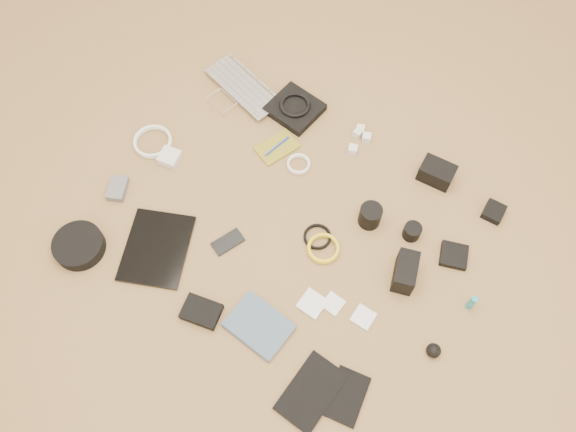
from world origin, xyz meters
The scene contains 33 objects.
laptop centered at (-0.46, 0.39, 0.01)m, with size 0.35×0.24×0.03m, color silver.
headphone_pouch centered at (-0.21, 0.46, 0.02)m, with size 0.19×0.18×0.03m, color black.
headphones centered at (-0.21, 0.46, 0.04)m, with size 0.12×0.12×0.02m, color black.
charger_a centered at (0.06, 0.50, 0.01)m, with size 0.03×0.03×0.03m, color silver.
charger_b centered at (0.06, 0.48, 0.01)m, with size 0.03×0.03×0.03m, color silver.
charger_c centered at (0.10, 0.48, 0.02)m, with size 0.03×0.03×0.03m, color silver.
charger_d centered at (0.08, 0.40, 0.02)m, with size 0.03×0.03×0.03m, color silver.
dslr_camera centered at (0.40, 0.46, 0.04)m, with size 0.12×0.09×0.07m, color black.
lens_pouch centered at (0.64, 0.43, 0.01)m, with size 0.07×0.08×0.03m, color black.
notebook_olive centered at (-0.18, 0.27, 0.00)m, with size 0.10×0.16×0.01m, color olive.
pen_blue centered at (-0.18, 0.27, 0.01)m, with size 0.01×0.01×0.12m, color #152CB2.
cable_white_a centered at (-0.06, 0.24, 0.01)m, with size 0.09×0.09×0.01m, color white.
lens_a centered at (0.27, 0.17, 0.04)m, with size 0.08×0.08×0.09m, color black.
lens_b centered at (0.43, 0.20, 0.03)m, with size 0.06×0.06×0.06m, color black.
card_reader centered at (0.59, 0.20, 0.01)m, with size 0.09×0.09×0.02m, color black.
power_brick centered at (-0.50, 0.01, 0.02)m, with size 0.07×0.07×0.03m, color silver.
cable_white_b centered at (-0.60, 0.04, 0.01)m, with size 0.15×0.15×0.01m, color white.
cable_black centered at (0.15, 0.02, 0.00)m, with size 0.10×0.10×0.01m, color black.
cable_yellow centered at (0.19, -0.01, 0.01)m, with size 0.11×0.11×0.01m, color yellow.
flash centered at (0.47, 0.04, 0.05)m, with size 0.07×0.13×0.10m, color black.
lens_cleaner centered at (0.70, 0.06, 0.04)m, with size 0.02×0.02×0.08m, color teal.
battery_charger centered at (-0.58, -0.20, 0.01)m, with size 0.06×0.10×0.03m, color #5B5A5F.
tablet centered at (-0.31, -0.31, 0.01)m, with size 0.22×0.28×0.01m, color black.
phone centered at (-0.11, -0.16, 0.00)m, with size 0.06×0.11×0.01m, color black.
filter_case_left centered at (0.26, -0.20, 0.01)m, with size 0.08×0.08×0.01m, color silver.
filter_case_mid centered at (0.31, -0.17, 0.00)m, with size 0.06×0.06×0.01m, color silver.
filter_case_right centered at (0.42, -0.16, 0.00)m, with size 0.07×0.07×0.01m, color silver.
air_blower centered at (0.67, -0.14, 0.02)m, with size 0.05×0.05×0.05m, color black.
headphone_case centered at (-0.54, -0.45, 0.02)m, with size 0.18×0.18×0.05m, color black.
drive_case centered at (-0.04, -0.42, 0.02)m, with size 0.12×0.09×0.03m, color black.
paperback centered at (0.14, -0.43, 0.01)m, with size 0.15×0.20×0.02m, color #3F556B.
notebook_black_a centered at (0.40, -0.45, 0.01)m, with size 0.14×0.22×0.02m, color black.
notebook_black_b centered at (0.50, -0.41, 0.01)m, with size 0.11×0.16×0.01m, color black.
Camera 1 is at (0.50, -0.75, 1.80)m, focal length 35.00 mm.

